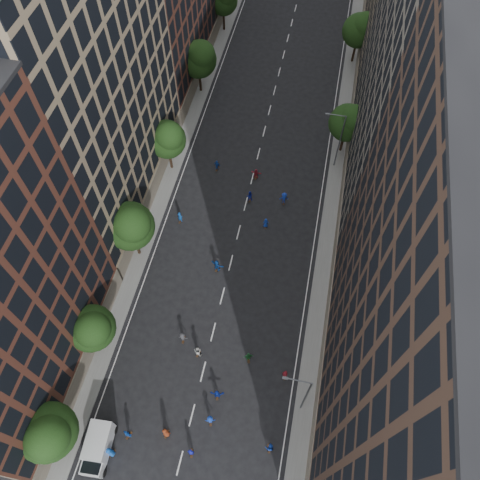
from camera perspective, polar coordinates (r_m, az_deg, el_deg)
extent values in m
plane|color=black|center=(63.73, 1.42, 7.23)|extent=(240.00, 240.00, 0.00)
cube|color=slate|center=(70.82, -7.18, 13.38)|extent=(4.00, 105.00, 0.15)
cube|color=slate|center=(68.47, 12.74, 10.24)|extent=(4.00, 105.00, 0.15)
cube|color=#907B5E|center=(54.06, -20.49, 17.50)|extent=(14.00, 26.00, 34.00)
cube|color=#422E23|center=(36.69, 24.51, -10.13)|extent=(14.00, 30.00, 36.00)
cube|color=#625C51|center=(56.08, 23.10, 17.41)|extent=(14.00, 28.00, 33.00)
cylinder|color=black|center=(50.75, -20.93, -21.73)|extent=(0.36, 0.36, 3.96)
sphere|color=#193210|center=(47.41, -22.34, -20.85)|extent=(5.20, 5.20, 5.20)
sphere|color=#193210|center=(45.93, -22.42, -21.36)|extent=(3.90, 3.90, 3.90)
cylinder|color=black|center=(52.58, -16.66, -11.60)|extent=(0.36, 0.36, 3.70)
sphere|color=#193210|center=(49.57, -17.62, -10.21)|extent=(4.80, 4.80, 4.80)
sphere|color=#193210|center=(48.16, -17.55, -10.35)|extent=(3.60, 3.60, 3.60)
cylinder|color=black|center=(56.71, -12.51, -0.49)|extent=(0.36, 0.36, 4.22)
sphere|color=#193210|center=(53.56, -13.26, 1.66)|extent=(5.60, 5.60, 5.60)
sphere|color=#193210|center=(51.93, -13.05, 1.89)|extent=(4.20, 4.20, 4.20)
cylinder|color=black|center=(64.44, -8.50, 9.85)|extent=(0.36, 0.36, 3.87)
sphere|color=#193210|center=(61.90, -8.92, 12.02)|extent=(5.00, 5.00, 5.00)
sphere|color=#193210|center=(60.52, -8.64, 12.44)|extent=(3.75, 3.75, 3.75)
cylinder|color=black|center=(75.34, -4.89, 18.84)|extent=(0.36, 0.36, 4.05)
sphere|color=#193210|center=(73.09, -5.11, 21.07)|extent=(5.40, 5.40, 5.40)
sphere|color=#193210|center=(71.71, -4.75, 21.63)|extent=(4.05, 4.05, 4.05)
cylinder|color=black|center=(87.93, -1.99, 25.25)|extent=(0.36, 0.36, 3.78)
sphere|color=#193210|center=(86.12, -2.06, 27.18)|extent=(4.80, 4.80, 4.80)
cylinder|color=black|center=(67.49, 12.39, 11.70)|extent=(0.36, 0.36, 3.74)
sphere|color=#193210|center=(65.15, 12.95, 13.76)|extent=(5.00, 5.00, 5.00)
sphere|color=#193210|center=(63.98, 13.70, 14.14)|extent=(3.75, 3.75, 3.75)
cylinder|color=black|center=(82.82, 13.76, 21.47)|extent=(0.36, 0.36, 3.96)
sphere|color=#193210|center=(80.81, 14.32, 23.50)|extent=(5.20, 5.20, 5.20)
sphere|color=#193210|center=(79.72, 15.00, 23.96)|extent=(3.90, 3.90, 3.90)
cylinder|color=#595B60|center=(46.46, 8.01, -18.37)|extent=(0.18, 0.18, 9.00)
cylinder|color=#595B60|center=(42.05, 7.09, -16.64)|extent=(2.40, 0.12, 0.12)
cube|color=#595B60|center=(42.04, 5.54, -16.40)|extent=(0.50, 0.22, 0.15)
cylinder|color=#595B60|center=(63.48, 12.04, 11.54)|extent=(0.18, 0.18, 9.00)
cylinder|color=#595B60|center=(60.33, 11.67, 14.70)|extent=(2.40, 0.12, 0.12)
cube|color=#595B60|center=(60.32, 10.60, 14.86)|extent=(0.50, 0.22, 0.15)
cube|color=silver|center=(50.22, -16.83, -22.48)|extent=(2.32, 3.69, 2.17)
cube|color=silver|center=(50.41, -17.48, -24.92)|extent=(2.08, 1.72, 1.38)
cube|color=black|center=(49.80, -17.69, -24.81)|extent=(1.87, 1.41, 0.10)
cylinder|color=black|center=(51.31, -18.51, -25.05)|extent=(0.30, 0.77, 0.75)
cylinder|color=black|center=(50.76, -16.24, -25.63)|extent=(0.30, 0.77, 0.75)
cylinder|color=black|center=(51.68, -17.15, -20.97)|extent=(0.30, 0.77, 0.75)
cylinder|color=black|center=(51.13, -14.95, -21.48)|extent=(0.30, 0.77, 0.75)
imported|color=blue|center=(50.32, -15.56, -23.65)|extent=(1.07, 0.91, 1.85)
imported|color=#171DBA|center=(49.09, -6.01, -24.32)|extent=(0.67, 0.51, 1.67)
imported|color=#1436A4|center=(48.95, 3.60, -23.90)|extent=(0.99, 0.85, 1.78)
imported|color=#173CBC|center=(49.47, -3.65, -21.08)|extent=(1.14, 0.83, 1.58)
imported|color=blue|center=(50.32, -13.55, -22.01)|extent=(1.05, 0.73, 1.65)
imported|color=#142DA3|center=(49.98, -2.81, -18.28)|extent=(1.50, 0.66, 1.56)
imported|color=maroon|center=(49.61, -9.04, -22.17)|extent=(0.93, 0.67, 1.77)
imported|color=maroon|center=(50.65, 5.50, -15.96)|extent=(0.65, 0.48, 1.62)
imported|color=silver|center=(51.29, -5.17, -13.35)|extent=(0.96, 0.81, 1.74)
imported|color=#3C3C41|center=(52.08, -6.99, -11.71)|extent=(1.02, 0.61, 1.54)
imported|color=#1D622B|center=(50.88, 1.05, -14.06)|extent=(1.13, 0.76, 1.78)
imported|color=navy|center=(55.35, -2.83, -3.13)|extent=(1.77, 1.04, 1.81)
imported|color=#1536AA|center=(58.73, 3.16, 2.07)|extent=(0.81, 0.60, 1.52)
imported|color=#144CA5|center=(59.47, -7.33, 2.78)|extent=(0.73, 0.56, 1.80)
imported|color=#121D92|center=(61.04, 1.17, 5.36)|extent=(0.92, 0.78, 1.67)
imported|color=#132EA2|center=(60.98, 5.38, 5.08)|extent=(1.29, 0.89, 1.83)
imported|color=#1541AA|center=(64.48, -2.82, 9.07)|extent=(1.01, 0.58, 1.61)
imported|color=maroon|center=(63.52, 1.97, 8.06)|extent=(1.45, 0.55, 1.53)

